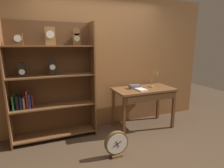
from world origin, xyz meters
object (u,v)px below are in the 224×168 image
at_px(toolbox_small, 135,87).
at_px(bookshelf, 51,83).
at_px(desk_lamp, 155,75).
at_px(open_repair_manual, 141,90).
at_px(round_clock_large, 116,144).
at_px(workbench, 144,94).

bearing_deg(toolbox_small, bookshelf, 174.11).
relative_size(desk_lamp, open_repair_manual, 1.75).
bearing_deg(open_repair_manual, round_clock_large, -144.46).
xyz_separation_m(toolbox_small, open_repair_manual, (0.04, -0.18, -0.02)).
bearing_deg(round_clock_large, open_repair_manual, 39.53).
relative_size(desk_lamp, toolbox_small, 1.76).
bearing_deg(desk_lamp, round_clock_large, -146.37).
bearing_deg(workbench, desk_lamp, 8.42).
distance_m(open_repair_manual, round_clock_large, 1.18).
xyz_separation_m(open_repair_manual, round_clock_large, (-0.78, -0.64, -0.62)).
relative_size(workbench, toolbox_small, 5.45).
xyz_separation_m(workbench, open_repair_manual, (-0.12, -0.09, 0.12)).
xyz_separation_m(desk_lamp, round_clock_large, (-1.15, -0.77, -0.85)).
relative_size(bookshelf, desk_lamp, 5.34).
bearing_deg(workbench, round_clock_large, -141.10).
relative_size(bookshelf, toolbox_small, 9.37).
distance_m(workbench, toolbox_small, 0.24).
distance_m(workbench, open_repair_manual, 0.19).
bearing_deg(workbench, bookshelf, 171.69).
bearing_deg(bookshelf, toolbox_small, -5.89).
bearing_deg(bookshelf, workbench, -8.31).
distance_m(desk_lamp, open_repair_manual, 0.46).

